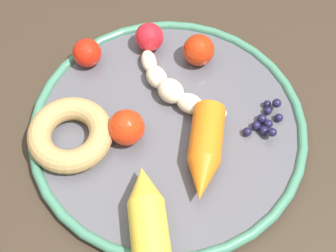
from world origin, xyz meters
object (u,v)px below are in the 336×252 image
Objects in this scene: banana at (174,89)px; tomato_near at (87,53)px; dining_table at (169,158)px; blueberry_pile at (266,120)px; donut at (70,134)px; plate at (168,127)px; tomato_far at (149,37)px; carrot_orange at (205,152)px; tomato_mid at (127,127)px; tomato_extra at (199,50)px; carrot_yellow at (147,211)px.

banana is 0.13m from tomato_near.
dining_table is at bearing 123.87° from banana.
tomato_near is (0.23, 0.09, 0.01)m from blueberry_pile.
banana is 1.49× the size of donut.
banana is at bearing -54.30° from plate.
tomato_far is (-0.04, -0.08, 0.00)m from tomato_near.
blueberry_pile is at bearing -101.99° from carrot_orange.
carrot_orange is at bearing 169.58° from dining_table.
tomato_mid is 0.15m from tomato_extra.
plate is 0.12m from blueberry_pile.
dining_table is 0.13m from banana.
tomato_mid reaches higher than carrot_orange.
tomato_near is at bearing 19.88° from banana.
carrot_yellow reaches higher than banana.
banana reaches higher than dining_table.
tomato_mid is at bearing 125.55° from tomato_far.
blueberry_pile is at bearing -133.18° from plate.
carrot_orange is (-0.06, 0.00, 0.02)m from plate.
donut is at bearing 50.91° from blueberry_pile.
donut is at bearing -1.64° from carrot_yellow.
banana is at bearing -55.29° from carrot_yellow.
tomato_near reaches higher than banana.
dining_table is at bearing -49.82° from plate.
carrot_orange is 1.09× the size of carrot_yellow.
tomato_near is 0.91× the size of tomato_extra.
plate is 0.06m from tomato_mid.
carrot_orange is at bearing 78.01° from blueberry_pile.
dining_table is 0.18m from donut.
tomato_extra is (0.02, -0.15, -0.00)m from tomato_mid.
carrot_orange is at bearing -86.59° from carrot_yellow.
carrot_yellow is 0.23m from tomato_extra.
banana is at bearing -24.45° from carrot_orange.
plate is at bearing 130.18° from dining_table.
tomato_extra reaches higher than blueberry_pile.
tomato_far is at bearing 25.28° from tomato_extra.
carrot_yellow is 1.71× the size of blueberry_pile.
carrot_yellow is 2.49× the size of tomato_mid.
plate is 8.87× the size of tomato_far.
blueberry_pile is at bearing 173.76° from tomato_extra.
donut is 1.61× the size of blueberry_pile.
tomato_far is (0.17, -0.07, -0.00)m from carrot_orange.
tomato_near is 0.87× the size of tomato_mid.
blueberry_pile is 1.68× the size of tomato_near.
tomato_extra is at bearing -96.56° from donut.
dining_table is at bearing 111.60° from tomato_extra.
tomato_mid reaches higher than tomato_extra.
banana is 1.41× the size of carrot_yellow.
donut is (0.04, 0.13, 0.00)m from banana.
tomato_mid reaches higher than carrot_yellow.
carrot_orange is at bearing -144.22° from donut.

